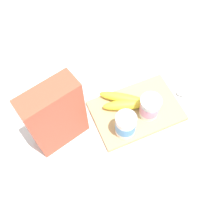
{
  "coord_description": "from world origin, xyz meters",
  "views": [
    {
      "loc": [
        0.27,
        0.39,
        0.83
      ],
      "look_at": [
        0.09,
        0.0,
        0.07
      ],
      "focal_mm": 42.48,
      "sensor_mm": 36.0,
      "label": 1
    }
  ],
  "objects_px": {
    "cutting_board": "(136,111)",
    "yogurt_cup_back": "(126,125)",
    "banana_bunch": "(124,101)",
    "spoon": "(189,95)",
    "cereal_box": "(56,117)",
    "yogurt_cup_front": "(150,107)"
  },
  "relations": [
    {
      "from": "spoon",
      "to": "cereal_box",
      "type": "bearing_deg",
      "value": -4.42
    },
    {
      "from": "cereal_box",
      "to": "spoon",
      "type": "bearing_deg",
      "value": 160.86
    },
    {
      "from": "banana_bunch",
      "to": "spoon",
      "type": "xyz_separation_m",
      "value": [
        -0.24,
        0.06,
        -0.03
      ]
    },
    {
      "from": "yogurt_cup_back",
      "to": "banana_bunch",
      "type": "relative_size",
      "value": 0.55
    },
    {
      "from": "cutting_board",
      "to": "yogurt_cup_back",
      "type": "distance_m",
      "value": 0.11
    },
    {
      "from": "yogurt_cup_front",
      "to": "yogurt_cup_back",
      "type": "height_order",
      "value": "yogurt_cup_back"
    },
    {
      "from": "yogurt_cup_front",
      "to": "yogurt_cup_back",
      "type": "xyz_separation_m",
      "value": [
        0.1,
        0.03,
        0.0
      ]
    },
    {
      "from": "yogurt_cup_front",
      "to": "yogurt_cup_back",
      "type": "bearing_deg",
      "value": 15.15
    },
    {
      "from": "yogurt_cup_back",
      "to": "spoon",
      "type": "xyz_separation_m",
      "value": [
        -0.28,
        -0.04,
        -0.06
      ]
    },
    {
      "from": "yogurt_cup_back",
      "to": "yogurt_cup_front",
      "type": "bearing_deg",
      "value": -164.85
    },
    {
      "from": "banana_bunch",
      "to": "spoon",
      "type": "bearing_deg",
      "value": 166.81
    },
    {
      "from": "yogurt_cup_front",
      "to": "banana_bunch",
      "type": "relative_size",
      "value": 0.52
    },
    {
      "from": "cutting_board",
      "to": "yogurt_cup_back",
      "type": "relative_size",
      "value": 3.33
    },
    {
      "from": "cutting_board",
      "to": "spoon",
      "type": "relative_size",
      "value": 2.51
    },
    {
      "from": "cereal_box",
      "to": "yogurt_cup_front",
      "type": "relative_size",
      "value": 3.0
    },
    {
      "from": "cutting_board",
      "to": "cereal_box",
      "type": "relative_size",
      "value": 1.16
    },
    {
      "from": "cereal_box",
      "to": "banana_bunch",
      "type": "xyz_separation_m",
      "value": [
        -0.24,
        -0.02,
        -0.1
      ]
    },
    {
      "from": "cutting_board",
      "to": "yogurt_cup_front",
      "type": "distance_m",
      "value": 0.07
    },
    {
      "from": "banana_bunch",
      "to": "yogurt_cup_front",
      "type": "bearing_deg",
      "value": 130.99
    },
    {
      "from": "yogurt_cup_front",
      "to": "banana_bunch",
      "type": "distance_m",
      "value": 0.1
    },
    {
      "from": "yogurt_cup_front",
      "to": "banana_bunch",
      "type": "bearing_deg",
      "value": -49.01
    },
    {
      "from": "yogurt_cup_back",
      "to": "banana_bunch",
      "type": "distance_m",
      "value": 0.11
    }
  ]
}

